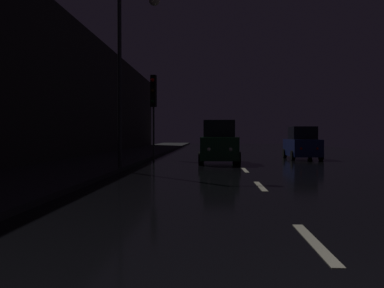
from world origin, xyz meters
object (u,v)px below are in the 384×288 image
Objects in this scene: traffic_light_far_left at (153,98)px; car_approaching_headlights at (219,144)px; streetlamp_overhead at (131,54)px; car_parked_right_far at (302,144)px.

car_approaching_headlights is (3.86, -3.28, -2.67)m from traffic_light_far_left.
streetlamp_overhead reaches higher than traffic_light_far_left.
car_parked_right_far is (8.92, 0.44, -2.78)m from traffic_light_far_left.
traffic_light_far_left is 0.72× the size of streetlamp_overhead.
car_approaching_headlights is at bearing 54.59° from streetlamp_overhead.
car_approaching_headlights is 6.28m from car_parked_right_far.
car_approaching_headlights is at bearing 59.40° from traffic_light_far_left.
car_parked_right_far is at bearing 126.35° from car_approaching_headlights.
traffic_light_far_left is 5.72m from car_approaching_headlights.
streetlamp_overhead is at bearing 135.41° from car_parked_right_far.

